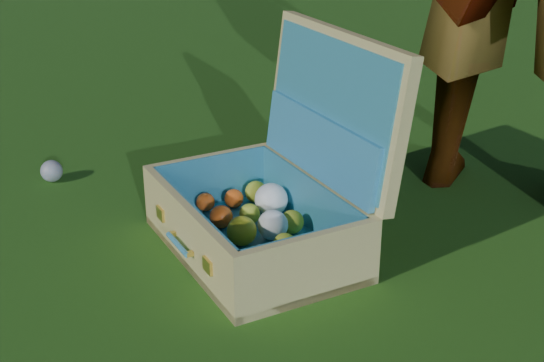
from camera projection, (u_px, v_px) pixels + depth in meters
The scene contains 3 objects.
ground at pixel (198, 258), 1.78m from camera, with size 60.00×60.00×0.00m, color #215114.
stray_ball at pixel (52, 171), 2.19m from camera, with size 0.06×0.06×0.06m, color teal.
suitcase at pixel (280, 190), 1.79m from camera, with size 0.66×0.61×0.51m.
Camera 1 is at (1.10, -1.12, 0.89)m, focal length 50.00 mm.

